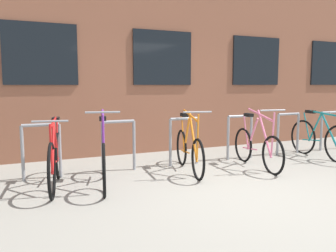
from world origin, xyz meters
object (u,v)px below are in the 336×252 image
(bicycle_pink, at_px, (257,146))
(bicycle_orange, at_px, (189,149))
(bicycle_teal, at_px, (320,138))
(bicycle_red, at_px, (55,159))
(bicycle_purple, at_px, (104,158))

(bicycle_pink, distance_m, bicycle_orange, 1.24)
(bicycle_pink, height_order, bicycle_teal, bicycle_pink)
(bicycle_pink, relative_size, bicycle_red, 0.95)
(bicycle_pink, distance_m, bicycle_teal, 1.62)
(bicycle_purple, height_order, bicycle_teal, bicycle_purple)
(bicycle_purple, height_order, bicycle_red, bicycle_purple)
(bicycle_purple, relative_size, bicycle_orange, 1.01)
(bicycle_purple, distance_m, bicycle_orange, 1.50)
(bicycle_red, bearing_deg, bicycle_orange, 1.07)
(bicycle_pink, distance_m, bicycle_purple, 2.70)
(bicycle_teal, relative_size, bicycle_orange, 1.02)
(bicycle_purple, bearing_deg, bicycle_pink, 0.31)
(bicycle_orange, bearing_deg, bicycle_purple, -171.35)
(bicycle_pink, bearing_deg, bicycle_purple, -179.69)
(bicycle_orange, bearing_deg, bicycle_teal, -1.68)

